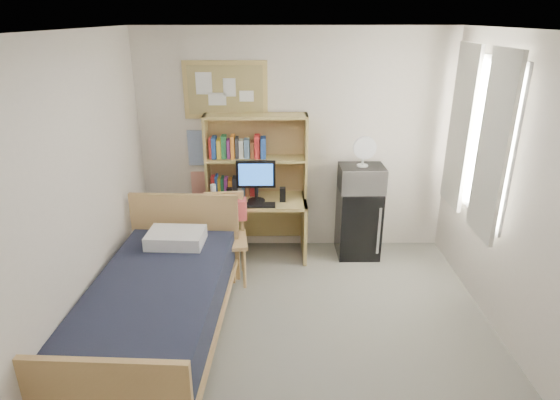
{
  "coord_description": "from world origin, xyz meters",
  "views": [
    {
      "loc": [
        -0.19,
        -3.22,
        2.7
      ],
      "look_at": [
        -0.17,
        1.2,
        0.95
      ],
      "focal_mm": 30.0,
      "sensor_mm": 36.0,
      "label": 1
    }
  ],
  "objects_px": {
    "mini_fridge": "(358,222)",
    "bed": "(157,314)",
    "speaker_right": "(283,194)",
    "desk_fan": "(363,153)",
    "monitor": "(256,182)",
    "bulletin_board": "(226,90)",
    "desk": "(257,228)",
    "speaker_left": "(230,195)",
    "desk_chair": "(226,240)",
    "microwave": "(361,178)"
  },
  "relations": [
    {
      "from": "mini_fridge",
      "to": "bed",
      "type": "height_order",
      "value": "mini_fridge"
    },
    {
      "from": "speaker_right",
      "to": "desk_fan",
      "type": "height_order",
      "value": "desk_fan"
    },
    {
      "from": "monitor",
      "to": "bulletin_board",
      "type": "bearing_deg",
      "value": 133.48
    },
    {
      "from": "bulletin_board",
      "to": "bed",
      "type": "xyz_separation_m",
      "value": [
        -0.45,
        -1.93,
        -1.62
      ]
    },
    {
      "from": "speaker_right",
      "to": "desk",
      "type": "bearing_deg",
      "value": 168.69
    },
    {
      "from": "desk_fan",
      "to": "speaker_left",
      "type": "bearing_deg",
      "value": -177.51
    },
    {
      "from": "desk_chair",
      "to": "microwave",
      "type": "relative_size",
      "value": 1.92
    },
    {
      "from": "monitor",
      "to": "mini_fridge",
      "type": "bearing_deg",
      "value": 4.66
    },
    {
      "from": "desk",
      "to": "mini_fridge",
      "type": "xyz_separation_m",
      "value": [
        1.2,
        0.05,
        0.05
      ]
    },
    {
      "from": "speaker_left",
      "to": "desk_fan",
      "type": "height_order",
      "value": "desk_fan"
    },
    {
      "from": "speaker_right",
      "to": "desk_fan",
      "type": "relative_size",
      "value": 0.52
    },
    {
      "from": "bulletin_board",
      "to": "speaker_right",
      "type": "height_order",
      "value": "bulletin_board"
    },
    {
      "from": "microwave",
      "to": "desk_fan",
      "type": "height_order",
      "value": "desk_fan"
    },
    {
      "from": "desk_chair",
      "to": "microwave",
      "type": "distance_m",
      "value": 1.69
    },
    {
      "from": "desk_fan",
      "to": "mini_fridge",
      "type": "bearing_deg",
      "value": 90.0
    },
    {
      "from": "desk",
      "to": "bed",
      "type": "bearing_deg",
      "value": -116.22
    },
    {
      "from": "bulletin_board",
      "to": "microwave",
      "type": "relative_size",
      "value": 1.87
    },
    {
      "from": "bulletin_board",
      "to": "desk_chair",
      "type": "height_order",
      "value": "bulletin_board"
    },
    {
      "from": "desk",
      "to": "mini_fridge",
      "type": "distance_m",
      "value": 1.2
    },
    {
      "from": "desk",
      "to": "bed",
      "type": "distance_m",
      "value": 1.82
    },
    {
      "from": "bed",
      "to": "desk_fan",
      "type": "xyz_separation_m",
      "value": [
        1.99,
        1.66,
        0.97
      ]
    },
    {
      "from": "mini_fridge",
      "to": "bulletin_board",
      "type": "bearing_deg",
      "value": 170.05
    },
    {
      "from": "bulletin_board",
      "to": "desk",
      "type": "height_order",
      "value": "bulletin_board"
    },
    {
      "from": "speaker_left",
      "to": "desk_chair",
      "type": "bearing_deg",
      "value": -90.94
    },
    {
      "from": "mini_fridge",
      "to": "monitor",
      "type": "xyz_separation_m",
      "value": [
        -1.2,
        -0.11,
        0.54
      ]
    },
    {
      "from": "mini_fridge",
      "to": "desk_fan",
      "type": "height_order",
      "value": "desk_fan"
    },
    {
      "from": "mini_fridge",
      "to": "speaker_right",
      "type": "xyz_separation_m",
      "value": [
        -0.9,
        -0.1,
        0.39
      ]
    },
    {
      "from": "mini_fridge",
      "to": "monitor",
      "type": "height_order",
      "value": "monitor"
    },
    {
      "from": "desk_chair",
      "to": "speaker_right",
      "type": "bearing_deg",
      "value": 33.53
    },
    {
      "from": "bulletin_board",
      "to": "microwave",
      "type": "height_order",
      "value": "bulletin_board"
    },
    {
      "from": "speaker_left",
      "to": "desk_fan",
      "type": "distance_m",
      "value": 1.57
    },
    {
      "from": "monitor",
      "to": "desk_chair",
      "type": "bearing_deg",
      "value": -120.91
    },
    {
      "from": "bed",
      "to": "monitor",
      "type": "bearing_deg",
      "value": 66.23
    },
    {
      "from": "speaker_left",
      "to": "speaker_right",
      "type": "xyz_separation_m",
      "value": [
        0.6,
        0.0,
        0.0
      ]
    },
    {
      "from": "microwave",
      "to": "mini_fridge",
      "type": "bearing_deg",
      "value": 90.0
    },
    {
      "from": "desk",
      "to": "speaker_right",
      "type": "xyz_separation_m",
      "value": [
        0.3,
        -0.06,
        0.44
      ]
    },
    {
      "from": "desk_chair",
      "to": "speaker_left",
      "type": "relative_size",
      "value": 5.94
    },
    {
      "from": "speaker_left",
      "to": "speaker_right",
      "type": "bearing_deg",
      "value": 0.0
    },
    {
      "from": "bed",
      "to": "speaker_right",
      "type": "bearing_deg",
      "value": 58.24
    },
    {
      "from": "bulletin_board",
      "to": "monitor",
      "type": "xyz_separation_m",
      "value": [
        0.34,
        -0.35,
        -0.97
      ]
    },
    {
      "from": "bed",
      "to": "desk_fan",
      "type": "distance_m",
      "value": 2.77
    },
    {
      "from": "speaker_left",
      "to": "speaker_right",
      "type": "relative_size",
      "value": 0.99
    },
    {
      "from": "speaker_right",
      "to": "microwave",
      "type": "distance_m",
      "value": 0.92
    },
    {
      "from": "monitor",
      "to": "bed",
      "type": "bearing_deg",
      "value": -117.08
    },
    {
      "from": "desk",
      "to": "speaker_right",
      "type": "bearing_deg",
      "value": -11.31
    },
    {
      "from": "monitor",
      "to": "speaker_left",
      "type": "distance_m",
      "value": 0.34
    },
    {
      "from": "mini_fridge",
      "to": "bed",
      "type": "distance_m",
      "value": 2.61
    },
    {
      "from": "speaker_right",
      "to": "bulletin_board",
      "type": "bearing_deg",
      "value": 150.88
    },
    {
      "from": "speaker_left",
      "to": "microwave",
      "type": "relative_size",
      "value": 0.32
    },
    {
      "from": "desk",
      "to": "bed",
      "type": "height_order",
      "value": "desk"
    }
  ]
}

